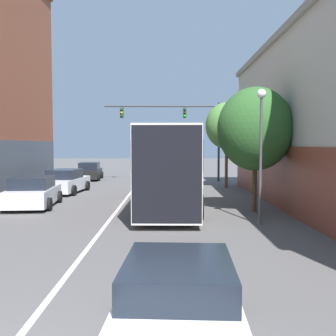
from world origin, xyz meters
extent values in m
cube|color=silver|center=(0.00, 15.93, 0.00)|extent=(0.14, 43.86, 0.01)
cube|color=brown|center=(7.55, 13.41, 1.44)|extent=(0.24, 23.72, 2.88)
cube|color=silver|center=(2.33, 15.15, 1.96)|extent=(2.58, 11.35, 3.46)
cube|color=black|center=(2.33, 15.15, 2.58)|extent=(2.63, 11.12, 1.11)
cube|color=beige|center=(2.33, 15.15, 1.68)|extent=(2.62, 11.24, 0.35)
cube|color=black|center=(2.26, 9.52, 1.96)|extent=(2.38, 0.09, 3.33)
cylinder|color=black|center=(1.14, 18.68, 0.50)|extent=(0.31, 1.00, 1.00)
cylinder|color=black|center=(3.63, 18.64, 0.50)|extent=(0.31, 1.00, 1.00)
cylinder|color=black|center=(1.04, 11.66, 0.50)|extent=(0.31, 1.00, 1.00)
cylinder|color=black|center=(3.53, 11.63, 0.50)|extent=(0.31, 1.00, 1.00)
cube|color=silver|center=(2.45, 2.06, 0.45)|extent=(2.00, 4.23, 0.56)
cube|color=black|center=(2.46, 2.30, 0.96)|extent=(1.76, 2.23, 0.46)
cylinder|color=black|center=(1.58, 3.39, 0.32)|extent=(0.25, 0.64, 0.63)
cylinder|color=black|center=(3.44, 3.29, 0.32)|extent=(0.25, 0.64, 0.63)
cube|color=black|center=(-4.30, 29.36, 0.52)|extent=(1.98, 4.35, 0.70)
cube|color=black|center=(-4.29, 29.14, 1.17)|extent=(1.71, 2.31, 0.61)
cylinder|color=black|center=(-5.27, 30.60, 0.31)|extent=(0.26, 0.62, 0.61)
cylinder|color=black|center=(-3.52, 30.73, 0.31)|extent=(0.26, 0.62, 0.61)
cylinder|color=black|center=(-5.09, 27.98, 0.31)|extent=(0.26, 0.62, 0.61)
cylinder|color=black|center=(-3.34, 28.11, 0.31)|extent=(0.26, 0.62, 0.61)
cube|color=silver|center=(-4.11, 14.89, 0.54)|extent=(2.24, 4.22, 0.74)
cube|color=black|center=(-4.09, 14.68, 1.18)|extent=(1.91, 2.26, 0.55)
cylinder|color=black|center=(-5.19, 16.05, 0.30)|extent=(0.27, 0.62, 0.60)
cylinder|color=black|center=(-3.25, 16.23, 0.30)|extent=(0.27, 0.62, 0.60)
cylinder|color=black|center=(-4.96, 13.54, 0.30)|extent=(0.27, 0.62, 0.60)
cylinder|color=black|center=(-3.03, 13.72, 0.30)|extent=(0.27, 0.62, 0.60)
cube|color=silver|center=(-3.95, 20.33, 0.53)|extent=(2.12, 4.46, 0.73)
cube|color=black|center=(-3.97, 20.11, 1.18)|extent=(1.79, 2.38, 0.56)
cylinder|color=black|center=(-4.72, 21.74, 0.31)|extent=(0.28, 0.63, 0.61)
cylinder|color=black|center=(-2.93, 21.58, 0.31)|extent=(0.28, 0.63, 0.61)
cylinder|color=black|center=(-4.97, 19.08, 0.31)|extent=(0.28, 0.63, 0.61)
cylinder|color=black|center=(-3.17, 18.91, 0.31)|extent=(0.28, 0.63, 0.61)
cylinder|color=#333338|center=(6.37, 27.86, 3.15)|extent=(0.18, 0.18, 6.30)
cylinder|color=#333338|center=(1.80, 27.86, 6.00)|extent=(9.14, 0.12, 0.12)
cube|color=#234723|center=(3.63, 27.86, 5.48)|extent=(0.28, 0.24, 0.80)
sphere|color=black|center=(3.63, 27.71, 5.73)|extent=(0.18, 0.18, 0.18)
sphere|color=black|center=(3.63, 27.71, 5.48)|extent=(0.18, 0.18, 0.18)
sphere|color=green|center=(3.63, 27.71, 5.24)|extent=(0.18, 0.18, 0.18)
cube|color=#234723|center=(-1.40, 27.86, 5.48)|extent=(0.28, 0.24, 0.80)
sphere|color=black|center=(-1.40, 27.71, 5.73)|extent=(0.18, 0.18, 0.18)
sphere|color=orange|center=(-1.40, 27.71, 5.48)|extent=(0.18, 0.18, 0.18)
sphere|color=black|center=(-1.40, 27.71, 5.24)|extent=(0.18, 0.18, 0.18)
cone|color=#47474C|center=(5.70, 10.75, 0.10)|extent=(0.26, 0.26, 0.20)
cylinder|color=#47474C|center=(5.70, 10.75, 2.35)|extent=(0.10, 0.10, 4.70)
sphere|color=white|center=(5.70, 10.75, 4.81)|extent=(0.33, 0.33, 0.33)
cylinder|color=#4C3823|center=(6.11, 13.57, 1.12)|extent=(0.20, 0.20, 2.24)
ellipsoid|color=#2D5B28|center=(6.11, 13.57, 3.65)|extent=(3.31, 2.98, 3.65)
cylinder|color=brown|center=(6.30, 23.22, 1.51)|extent=(0.21, 0.21, 3.02)
ellipsoid|color=#4C843D|center=(6.30, 23.22, 4.25)|extent=(2.89, 2.60, 3.18)
camera|label=1|loc=(2.30, -3.65, 2.97)|focal=42.00mm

